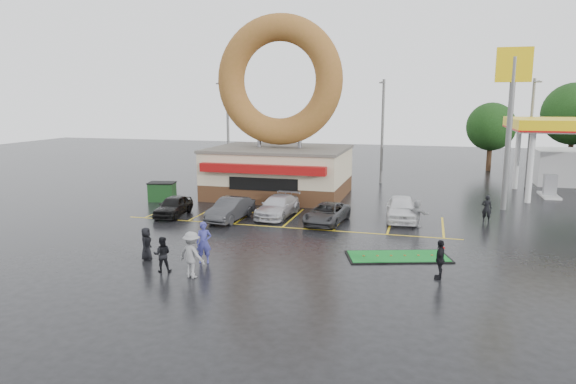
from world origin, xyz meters
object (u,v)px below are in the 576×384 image
(car_black, at_px, (173,206))
(dumpster, at_px, (162,192))
(streetlight_mid, at_px, (382,129))
(car_silver, at_px, (278,206))
(person_cameraman, at_px, (440,259))
(shell_sign, at_px, (512,98))
(car_white, at_px, (401,208))
(streetlight_left, at_px, (228,127))
(person_blue, at_px, (204,242))
(donut_shop, at_px, (279,137))
(car_dgrey, at_px, (230,209))
(streetlight_right, at_px, (531,130))
(car_grey, at_px, (327,213))
(putting_green, at_px, (398,257))

(car_black, distance_m, dumpster, 5.21)
(streetlight_mid, distance_m, car_silver, 16.27)
(car_silver, xyz_separation_m, person_cameraman, (9.71, -9.14, 0.17))
(shell_sign, distance_m, car_white, 10.53)
(car_black, bearing_deg, streetlight_left, 94.09)
(person_blue, relative_size, person_cameraman, 1.15)
(donut_shop, height_order, dumpster, donut_shop)
(streetlight_left, bearing_deg, donut_shop, -44.78)
(donut_shop, xyz_separation_m, dumpster, (-7.61, -4.37, -3.81))
(donut_shop, relative_size, person_cameraman, 8.17)
(streetlight_mid, distance_m, car_dgrey, 18.72)
(streetlight_right, xyz_separation_m, dumpster, (-26.61, -13.32, -4.13))
(streetlight_left, xyz_separation_m, car_grey, (12.28, -14.80, -4.19))
(car_silver, height_order, car_grey, car_silver)
(streetlight_right, relative_size, car_silver, 1.98)
(donut_shop, distance_m, streetlight_left, 9.87)
(car_grey, height_order, person_cameraman, person_cameraman)
(streetlight_mid, height_order, car_black, streetlight_mid)
(car_dgrey, distance_m, putting_green, 11.53)
(person_blue, bearing_deg, streetlight_left, 93.37)
(streetlight_left, relative_size, streetlight_right, 1.00)
(car_grey, xyz_separation_m, dumpster, (-12.90, 3.49, 0.06))
(car_black, relative_size, car_silver, 0.83)
(person_cameraman, bearing_deg, putting_green, -139.47)
(car_black, height_order, putting_green, car_black)
(car_black, relative_size, putting_green, 0.73)
(car_grey, bearing_deg, streetlight_mid, 90.65)
(car_black, bearing_deg, car_dgrey, -6.96)
(person_cameraman, bearing_deg, car_black, -110.91)
(car_black, bearing_deg, dumpster, 121.63)
(shell_sign, height_order, dumpster, shell_sign)
(streetlight_left, bearing_deg, car_white, -38.02)
(car_dgrey, bearing_deg, streetlight_mid, 71.64)
(person_cameraman, bearing_deg, shell_sign, 168.17)
(person_cameraman, xyz_separation_m, dumpster, (-19.28, 11.73, -0.18))
(shell_sign, distance_m, streetlight_mid, 12.93)
(donut_shop, height_order, person_cameraman, donut_shop)
(streetlight_right, xyz_separation_m, car_white, (-9.46, -14.93, -4.03))
(streetlight_left, distance_m, dumpster, 12.07)
(car_black, height_order, car_white, car_white)
(shell_sign, distance_m, person_blue, 22.46)
(car_black, distance_m, person_cameraman, 17.85)
(car_silver, xyz_separation_m, car_white, (7.58, 0.98, 0.09))
(car_grey, relative_size, dumpster, 2.37)
(car_black, xyz_separation_m, putting_green, (14.34, -5.07, -0.60))
(car_dgrey, relative_size, putting_green, 0.81)
(streetlight_right, xyz_separation_m, car_black, (-23.50, -17.50, -4.14))
(donut_shop, height_order, car_dgrey, donut_shop)
(car_white, bearing_deg, person_blue, -131.71)
(person_cameraman, relative_size, dumpster, 0.92)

